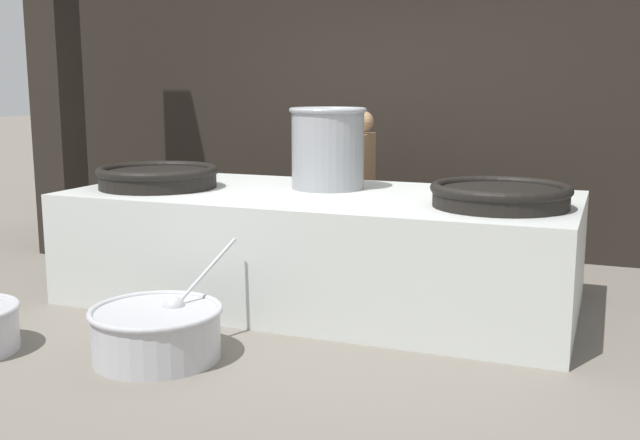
{
  "coord_description": "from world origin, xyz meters",
  "views": [
    {
      "loc": [
        2.13,
        -5.39,
        1.69
      ],
      "look_at": [
        0.0,
        0.0,
        0.65
      ],
      "focal_mm": 42.0,
      "sensor_mm": 36.0,
      "label": 1
    }
  ],
  "objects_px": {
    "giant_wok_far": "(500,194)",
    "prep_bowl_vegetables": "(157,330)",
    "stock_pot": "(328,147)",
    "cook": "(361,182)",
    "giant_wok_near": "(158,176)"
  },
  "relations": [
    {
      "from": "giant_wok_near",
      "to": "giant_wok_far",
      "type": "xyz_separation_m",
      "value": [
        2.76,
        0.02,
        -0.01
      ]
    },
    {
      "from": "giant_wok_near",
      "to": "prep_bowl_vegetables",
      "type": "xyz_separation_m",
      "value": [
        0.87,
        -1.37,
        -0.78
      ]
    },
    {
      "from": "giant_wok_far",
      "to": "prep_bowl_vegetables",
      "type": "xyz_separation_m",
      "value": [
        -1.89,
        -1.39,
        -0.77
      ]
    },
    {
      "from": "giant_wok_near",
      "to": "giant_wok_far",
      "type": "distance_m",
      "value": 2.76
    },
    {
      "from": "giant_wok_far",
      "to": "stock_pot",
      "type": "distance_m",
      "value": 1.53
    },
    {
      "from": "giant_wok_near",
      "to": "giant_wok_far",
      "type": "relative_size",
      "value": 1.03
    },
    {
      "from": "giant_wok_far",
      "to": "giant_wok_near",
      "type": "bearing_deg",
      "value": -179.63
    },
    {
      "from": "giant_wok_near",
      "to": "giant_wok_far",
      "type": "height_order",
      "value": "giant_wok_near"
    },
    {
      "from": "cook",
      "to": "giant_wok_near",
      "type": "bearing_deg",
      "value": 47.04
    },
    {
      "from": "cook",
      "to": "prep_bowl_vegetables",
      "type": "distance_m",
      "value": 2.96
    },
    {
      "from": "giant_wok_far",
      "to": "cook",
      "type": "xyz_separation_m",
      "value": [
        -1.5,
        1.48,
        -0.16
      ]
    },
    {
      "from": "giant_wok_near",
      "to": "stock_pot",
      "type": "distance_m",
      "value": 1.41
    },
    {
      "from": "giant_wok_far",
      "to": "cook",
      "type": "relative_size",
      "value": 0.66
    },
    {
      "from": "giant_wok_near",
      "to": "stock_pot",
      "type": "relative_size",
      "value": 1.51
    },
    {
      "from": "giant_wok_near",
      "to": "cook",
      "type": "bearing_deg",
      "value": 49.85
    }
  ]
}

